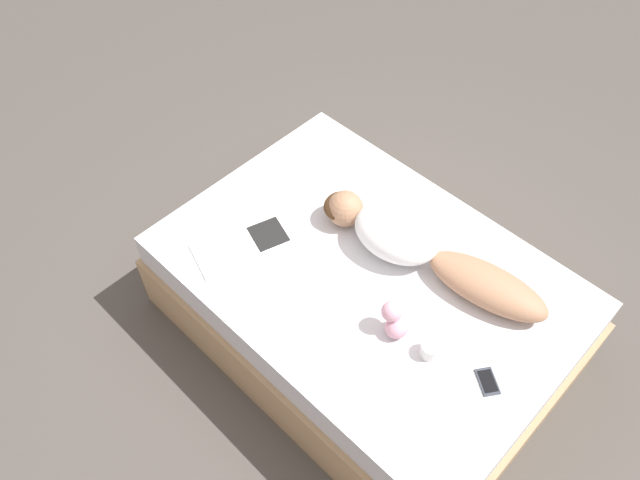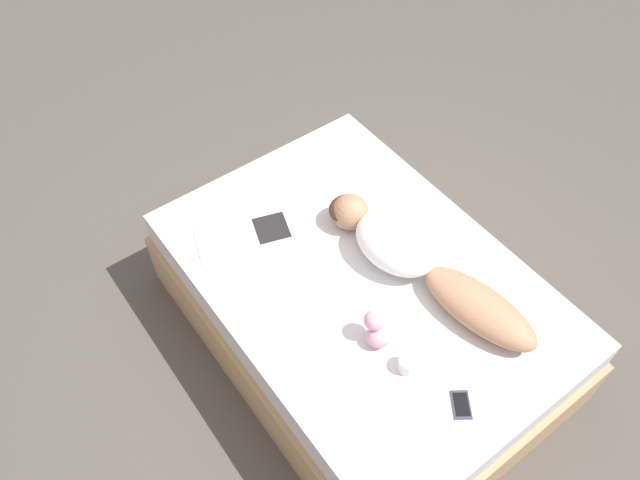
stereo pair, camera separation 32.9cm
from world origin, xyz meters
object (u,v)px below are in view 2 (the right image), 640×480
at_px(person, 415,258).
at_px(cell_phone, 461,405).
at_px(open_magazine, 248,234).
at_px(coffee_mug, 409,363).

xyz_separation_m(person, cell_phone, (-0.32, -0.68, -0.10)).
relative_size(open_magazine, cell_phone, 3.85).
xyz_separation_m(person, open_magazine, (-0.56, 0.71, -0.10)).
xyz_separation_m(coffee_mug, cell_phone, (0.07, -0.28, -0.04)).
distance_m(coffee_mug, cell_phone, 0.29).
height_order(coffee_mug, cell_phone, coffee_mug).
bearing_deg(open_magazine, coffee_mug, -63.23).
relative_size(coffee_mug, cell_phone, 0.83).
bearing_deg(open_magazine, cell_phone, -62.25).
height_order(person, coffee_mug, person).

